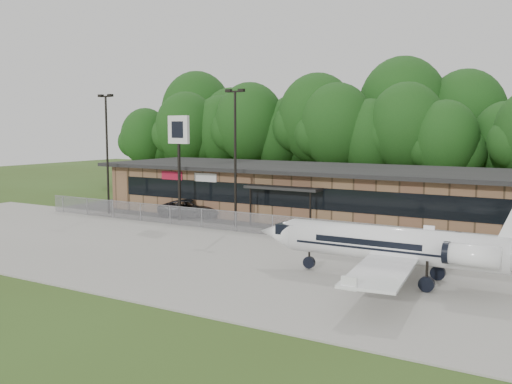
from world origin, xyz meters
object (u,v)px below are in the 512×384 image
Objects in this scene: terminal at (337,193)px; business_jet at (404,247)px; suv at (191,209)px; pole_sign at (179,141)px.

business_jet reaches higher than terminal.
suv is 0.64× the size of pole_sign.
pole_sign is at bearing 155.66° from business_jet.
terminal is 7.62× the size of suv.
business_jet is 23.71m from suv.
terminal is 13.38m from pole_sign.
terminal is at bearing 121.32° from business_jet.
suv is at bearing 109.57° from pole_sign.
pole_sign is at bearing 173.83° from suv.
business_jet is 1.79× the size of pole_sign.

